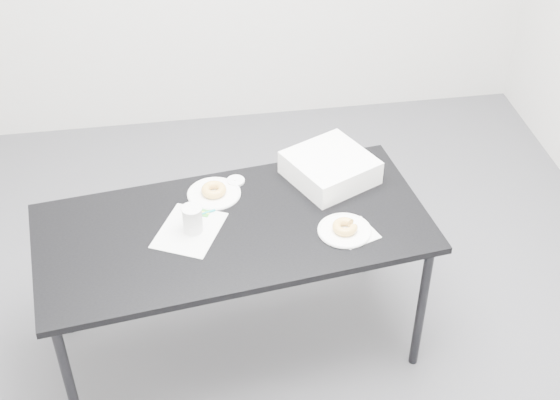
{
  "coord_description": "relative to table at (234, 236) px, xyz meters",
  "views": [
    {
      "loc": [
        -0.28,
        -2.45,
        2.81
      ],
      "look_at": [
        0.1,
        0.02,
        0.83
      ],
      "focal_mm": 50.0,
      "sensor_mm": 36.0,
      "label": 1
    }
  ],
  "objects": [
    {
      "name": "floor",
      "position": [
        0.1,
        0.0,
        -0.68
      ],
      "size": [
        4.0,
        4.0,
        0.0
      ],
      "primitive_type": "plane",
      "color": "#504F55",
      "rests_on": "ground"
    },
    {
      "name": "table",
      "position": [
        0.0,
        0.0,
        0.0
      ],
      "size": [
        1.7,
        0.96,
        0.74
      ],
      "rotation": [
        0.0,
        0.0,
        0.13
      ],
      "color": "black",
      "rests_on": "floor"
    },
    {
      "name": "scorecard",
      "position": [
        -0.18,
        -0.0,
        0.06
      ],
      "size": [
        0.34,
        0.37,
        0.0
      ],
      "primitive_type": "cube",
      "rotation": [
        0.0,
        0.0,
        -0.45
      ],
      "color": "white",
      "rests_on": "table"
    },
    {
      "name": "logo_patch",
      "position": [
        -0.11,
        0.1,
        0.06
      ],
      "size": [
        0.06,
        0.06,
        0.0
      ],
      "primitive_type": "cube",
      "rotation": [
        0.0,
        0.0,
        -0.45
      ],
      "color": "green",
      "rests_on": "scorecard"
    },
    {
      "name": "pen",
      "position": [
        -0.13,
        0.09,
        0.06
      ],
      "size": [
        0.13,
        0.05,
        0.01
      ],
      "primitive_type": "cylinder",
      "rotation": [
        0.0,
        1.57,
        0.3
      ],
      "color": "#0D9296",
      "rests_on": "scorecard"
    },
    {
      "name": "napkin",
      "position": [
        0.49,
        -0.12,
        0.06
      ],
      "size": [
        0.2,
        0.2,
        0.0
      ],
      "primitive_type": "cube",
      "rotation": [
        0.0,
        0.0,
        0.35
      ],
      "color": "white",
      "rests_on": "table"
    },
    {
      "name": "plate_near",
      "position": [
        0.45,
        -0.11,
        0.06
      ],
      "size": [
        0.22,
        0.22,
        0.01
      ],
      "primitive_type": "cylinder",
      "color": "white",
      "rests_on": "napkin"
    },
    {
      "name": "donut_near",
      "position": [
        0.45,
        -0.11,
        0.08
      ],
      "size": [
        0.12,
        0.12,
        0.03
      ],
      "primitive_type": "torus",
      "rotation": [
        0.0,
        0.0,
        0.21
      ],
      "color": "gold",
      "rests_on": "plate_near"
    },
    {
      "name": "plate_far",
      "position": [
        -0.06,
        0.22,
        0.06
      ],
      "size": [
        0.23,
        0.23,
        0.01
      ],
      "primitive_type": "cylinder",
      "color": "white",
      "rests_on": "table"
    },
    {
      "name": "donut_far",
      "position": [
        -0.06,
        0.22,
        0.08
      ],
      "size": [
        0.11,
        0.11,
        0.04
      ],
      "primitive_type": "torus",
      "rotation": [
        0.0,
        0.0,
        0.05
      ],
      "color": "gold",
      "rests_on": "plate_far"
    },
    {
      "name": "coffee_cup",
      "position": [
        -0.16,
        -0.01,
        0.12
      ],
      "size": [
        0.08,
        0.08,
        0.12
      ],
      "primitive_type": "cylinder",
      "color": "white",
      "rests_on": "table"
    },
    {
      "name": "cup_lid",
      "position": [
        0.04,
        0.3,
        0.06
      ],
      "size": [
        0.08,
        0.08,
        0.01
      ],
      "primitive_type": "cylinder",
      "color": "white",
      "rests_on": "table"
    },
    {
      "name": "bakery_box",
      "position": [
        0.46,
        0.26,
        0.11
      ],
      "size": [
        0.44,
        0.44,
        0.11
      ],
      "primitive_type": "cube",
      "rotation": [
        0.0,
        0.0,
        0.45
      ],
      "color": "white",
      "rests_on": "table"
    }
  ]
}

